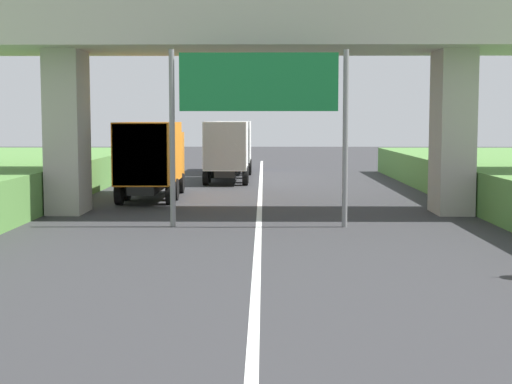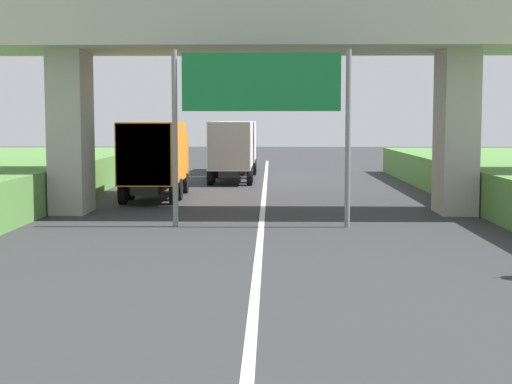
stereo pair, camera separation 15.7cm
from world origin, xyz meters
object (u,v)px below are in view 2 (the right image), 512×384
object	(u,v)px
overhead_highway_sign	(261,95)
truck_white	(232,148)
truck_orange	(156,156)
truck_blue	(238,144)

from	to	relation	value
overhead_highway_sign	truck_white	world-z (taller)	overhead_highway_sign
truck_orange	truck_white	bearing A→B (deg)	72.86
overhead_highway_sign	truck_white	bearing A→B (deg)	95.89
overhead_highway_sign	truck_orange	bearing A→B (deg)	118.23
truck_orange	truck_blue	bearing A→B (deg)	80.22
truck_blue	truck_white	distance (m)	7.73
truck_white	overhead_highway_sign	bearing A→B (deg)	-84.11
overhead_highway_sign	truck_orange	world-z (taller)	overhead_highway_sign
truck_orange	truck_white	world-z (taller)	same
truck_blue	overhead_highway_sign	bearing A→B (deg)	-85.93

